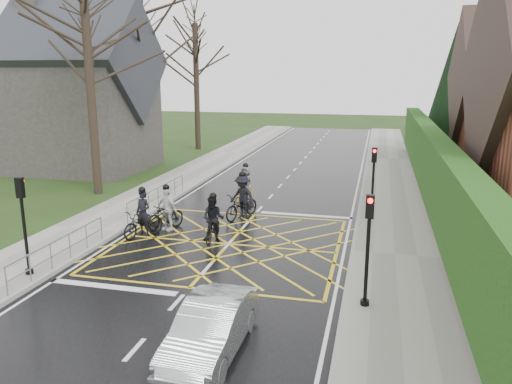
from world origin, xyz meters
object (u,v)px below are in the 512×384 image
at_px(cyclist_front, 167,214).
at_px(car, 211,328).
at_px(cyclist_back, 213,223).
at_px(cyclist_mid, 242,201).
at_px(cyclist_rear, 143,220).
at_px(cyclist_lead, 245,188).

xyz_separation_m(cyclist_front, car, (4.67, -8.19, -0.09)).
height_order(cyclist_back, cyclist_mid, cyclist_mid).
height_order(cyclist_back, car, cyclist_back).
relative_size(cyclist_mid, car, 0.61).
height_order(cyclist_rear, cyclist_front, cyclist_rear).
bearing_deg(car, cyclist_mid, 102.11).
bearing_deg(cyclist_back, cyclist_front, 156.27).
bearing_deg(cyclist_back, cyclist_rear, 175.97).
bearing_deg(cyclist_lead, cyclist_rear, -101.64).
bearing_deg(car, cyclist_back, 108.74).
bearing_deg(cyclist_back, car, -75.42).
distance_m(cyclist_mid, cyclist_lead, 3.05).
relative_size(cyclist_rear, cyclist_back, 1.11).
bearing_deg(cyclist_front, cyclist_lead, 92.65).
height_order(cyclist_front, cyclist_lead, cyclist_front).
distance_m(cyclist_mid, cyclist_front, 3.48).
xyz_separation_m(cyclist_back, cyclist_lead, (-0.40, 6.21, -0.06)).
distance_m(cyclist_rear, cyclist_front, 1.04).
distance_m(cyclist_back, cyclist_lead, 6.23).
height_order(cyclist_back, cyclist_lead, cyclist_lead).
relative_size(cyclist_mid, cyclist_lead, 1.11).
relative_size(cyclist_front, cyclist_lead, 0.96).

